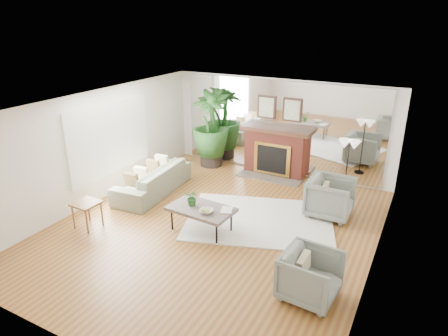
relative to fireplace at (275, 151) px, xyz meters
The scene contains 18 objects.
ground 3.33m from the fireplace, 90.00° to the right, with size 7.00×7.00×0.00m, color brown.
wall_left 4.46m from the fireplace, 132.54° to the right, with size 0.02×7.00×2.50m, color silver.
wall_right 4.46m from the fireplace, 47.46° to the right, with size 0.02×7.00×2.50m, color silver.
wall_back 0.63m from the fireplace, 90.00° to the left, with size 6.00×0.02×2.50m, color silver.
mirror_panel 0.63m from the fireplace, 90.00° to the left, with size 5.40×0.04×2.40m, color silver.
window_panel 4.17m from the fireplace, 135.99° to the right, with size 0.04×2.40×1.50m, color #B2E09E.
fireplace is the anchor object (origin of this frame).
area_rug 2.73m from the fireplace, 75.07° to the right, with size 2.98×2.13×0.03m, color silver.
coffee_table 3.49m from the fireplace, 92.82° to the right, with size 1.31×0.82×0.51m.
sofa 3.27m from the fireplace, 130.99° to the right, with size 2.26×0.88×0.66m, color gray.
armchair_back 2.52m from the fireplace, 40.93° to the right, with size 0.90×0.92×0.84m, color gray.
armchair_front 4.98m from the fireplace, 62.53° to the right, with size 0.81×0.83×0.76m, color gray.
side_table 4.96m from the fireplace, 117.06° to the right, with size 0.50×0.50×0.55m.
potted_ficus 1.90m from the fireplace, behind, with size 1.07×1.07×2.14m.
floor_lamp 2.23m from the fireplace, 21.25° to the right, with size 0.48×0.26×1.46m.
tabletop_plant 3.48m from the fireplace, 96.26° to the right, with size 0.29×0.25×0.33m, color #2E5B21.
fruit_bowl 3.61m from the fireplace, 89.74° to the right, with size 0.27×0.27×0.07m, color olive.
book 3.40m from the fireplace, 86.18° to the right, with size 0.21×0.29×0.02m, color olive.
Camera 1 is at (3.48, -6.13, 4.04)m, focal length 32.00 mm.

